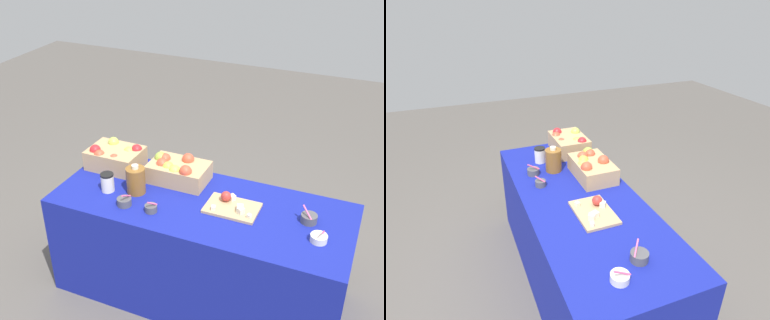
% 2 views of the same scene
% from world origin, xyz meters
% --- Properties ---
extents(ground_plane, '(10.00, 10.00, 0.00)m').
position_xyz_m(ground_plane, '(0.00, 0.00, 0.00)').
color(ground_plane, '#56514C').
extents(table, '(1.90, 0.76, 0.74)m').
position_xyz_m(table, '(0.00, 0.00, 0.37)').
color(table, navy).
rests_on(table, ground_plane).
extents(apple_crate_left, '(0.37, 0.27, 0.18)m').
position_xyz_m(apple_crate_left, '(-0.73, 0.18, 0.82)').
color(apple_crate_left, tan).
rests_on(apple_crate_left, table).
extents(apple_crate_middle, '(0.39, 0.26, 0.18)m').
position_xyz_m(apple_crate_middle, '(-0.25, 0.19, 0.82)').
color(apple_crate_middle, tan).
rests_on(apple_crate_middle, table).
extents(cutting_board_front, '(0.33, 0.23, 0.08)m').
position_xyz_m(cutting_board_front, '(0.20, 0.02, 0.76)').
color(cutting_board_front, tan).
rests_on(cutting_board_front, table).
extents(sample_bowl_near, '(0.10, 0.10, 0.11)m').
position_xyz_m(sample_bowl_near, '(0.66, 0.06, 0.77)').
color(sample_bowl_near, '#4C4C51').
rests_on(sample_bowl_near, table).
extents(sample_bowl_mid, '(0.10, 0.10, 0.10)m').
position_xyz_m(sample_bowl_mid, '(0.75, -0.10, 0.76)').
color(sample_bowl_mid, silver).
rests_on(sample_bowl_mid, table).
extents(sample_bowl_far, '(0.08, 0.08, 0.09)m').
position_xyz_m(sample_bowl_far, '(-0.25, -0.21, 0.76)').
color(sample_bowl_far, '#4C4C51').
rests_on(sample_bowl_far, table).
extents(sample_bowl_extra, '(0.09, 0.09, 0.10)m').
position_xyz_m(sample_bowl_extra, '(-0.43, -0.21, 0.77)').
color(sample_bowl_extra, '#4C4C51').
rests_on(sample_bowl_extra, table).
extents(cider_jug, '(0.12, 0.12, 0.20)m').
position_xyz_m(cider_jug, '(-0.44, -0.05, 0.83)').
color(cider_jug, brown).
rests_on(cider_jug, table).
extents(coffee_cup, '(0.09, 0.09, 0.13)m').
position_xyz_m(coffee_cup, '(-0.62, -0.11, 0.80)').
color(coffee_cup, silver).
rests_on(coffee_cup, table).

